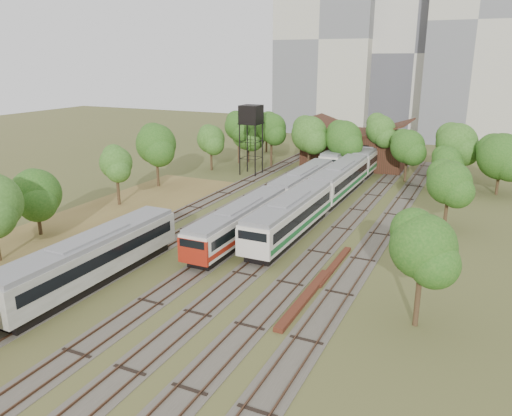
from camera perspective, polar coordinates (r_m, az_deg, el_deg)
The scene contains 17 objects.
ground at distance 34.38m, azimuth -12.48°, elevation -13.39°, with size 240.00×240.00×0.00m, color #475123.
dry_grass_patch at distance 51.19m, azimuth -23.14°, elevation -4.07°, with size 14.00×60.00×0.04m, color brown.
tracks at distance 54.64m, azimuth 3.01°, elevation -1.38°, with size 24.60×80.00×0.19m.
railcar_red_set at distance 55.64m, azimuth 2.23°, elevation 0.91°, with size 2.83×34.58×3.50m.
railcar_green_set at distance 65.08m, azimuth 9.59°, elevation 3.24°, with size 3.18×52.08×3.94m.
railcar_rear at distance 80.75m, azimuth 9.92°, elevation 5.75°, with size 2.99×16.08×3.69m.
old_grey_coach at distance 41.02m, azimuth -18.19°, elevation -5.49°, with size 3.11×18.00×3.84m.
water_tower at distance 75.14m, azimuth -0.57°, elevation 10.44°, with size 3.00×3.00×10.40m.
rail_pile_near at distance 37.33m, azimuth 5.59°, elevation -10.20°, with size 0.68×10.17×0.34m, color #582819.
rail_pile_far at distance 43.13m, azimuth 8.93°, elevation -6.52°, with size 0.55×8.80×0.29m, color #582819.
maintenance_shed at distance 84.67m, azimuth 11.45°, elevation 6.83°, with size 16.45×11.55×7.58m.
tree_band_left at distance 64.04m, azimuth -13.08°, elevation 5.64°, with size 8.52×74.30×8.63m.
tree_band_far at distance 75.91m, azimuth 12.15°, elevation 7.66°, with size 44.35×11.16×8.87m.
tree_band_right at distance 51.76m, azimuth 20.56°, elevation 2.06°, with size 5.95×42.57×7.72m.
tower_left at distance 123.79m, azimuth 8.41°, elevation 18.43°, with size 22.00×16.00×42.00m, color #B8B4A1.
tower_centre at distance 124.25m, azimuth 18.28°, elevation 16.41°, with size 20.00×18.00×36.00m, color beige.
tower_right at distance 115.40m, azimuth 24.22°, elevation 18.85°, with size 18.00×16.00×48.00m, color #B8B4A1.
Camera 1 is at (18.93, -23.09, 17.05)m, focal length 35.00 mm.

